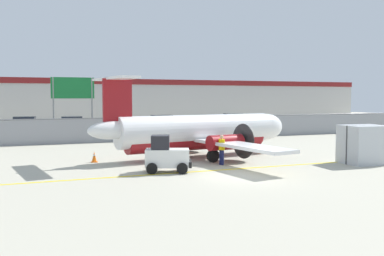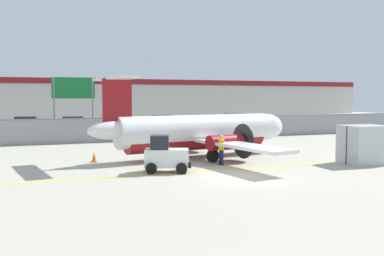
{
  "view_description": "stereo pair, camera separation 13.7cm",
  "coord_description": "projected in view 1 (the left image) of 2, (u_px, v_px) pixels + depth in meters",
  "views": [
    {
      "loc": [
        -9.73,
        -18.09,
        3.8
      ],
      "look_at": [
        0.34,
        7.81,
        1.8
      ],
      "focal_mm": 40.0,
      "sensor_mm": 36.0,
      "label": 1
    },
    {
      "loc": [
        -9.6,
        -18.14,
        3.8
      ],
      "look_at": [
        0.34,
        7.81,
        1.8
      ],
      "focal_mm": 40.0,
      "sensor_mm": 36.0,
      "label": 2
    }
  ],
  "objects": [
    {
      "name": "parked_car_5",
      "position": [
        215.0,
        122.0,
        49.5
      ],
      "size": [
        4.21,
        2.02,
        1.58
      ],
      "rotation": [
        0.0,
        0.0,
        0.01
      ],
      "color": "slate",
      "rests_on": "parking_lot_strip"
    },
    {
      "name": "baggage_tug",
      "position": [
        166.0,
        155.0,
        21.68
      ],
      "size": [
        2.56,
        1.99,
        1.88
      ],
      "rotation": [
        0.0,
        0.0,
        -0.34
      ],
      "color": "silver",
      "rests_on": "ground"
    },
    {
      "name": "traffic_cone_near_right",
      "position": [
        260.0,
        149.0,
        29.1
      ],
      "size": [
        0.36,
        0.36,
        0.64
      ],
      "color": "orange",
      "rests_on": "ground"
    },
    {
      "name": "parked_car_1",
      "position": [
        26.0,
        124.0,
        47.16
      ],
      "size": [
        4.39,
        2.44,
        1.58
      ],
      "rotation": [
        0.0,
        0.0,
        -0.14
      ],
      "color": "black",
      "rests_on": "parking_lot_strip"
    },
    {
      "name": "background_building",
      "position": [
        94.0,
        101.0,
        64.99
      ],
      "size": [
        91.0,
        8.1,
        6.5
      ],
      "color": "beige",
      "rests_on": "ground"
    },
    {
      "name": "ground_crew_worker",
      "position": [
        222.0,
        148.0,
        23.98
      ],
      "size": [
        0.38,
        0.55,
        1.7
      ],
      "rotation": [
        0.0,
        0.0,
        3.28
      ],
      "color": "#191E4C",
      "rests_on": "ground"
    },
    {
      "name": "parked_car_3",
      "position": [
        120.0,
        126.0,
        43.68
      ],
      "size": [
        4.38,
        2.4,
        1.58
      ],
      "rotation": [
        0.0,
        0.0,
        3.26
      ],
      "color": "#19662D",
      "rests_on": "parking_lot_strip"
    },
    {
      "name": "ground_plane",
      "position": [
        226.0,
        170.0,
        22.47
      ],
      "size": [
        140.0,
        140.0,
        0.01
      ],
      "color": "#B2AD99"
    },
    {
      "name": "parked_car_6",
      "position": [
        233.0,
        120.0,
        55.65
      ],
      "size": [
        4.22,
        2.03,
        1.58
      ],
      "rotation": [
        0.0,
        0.0,
        3.15
      ],
      "color": "navy",
      "rests_on": "parking_lot_strip"
    },
    {
      "name": "parked_car_4",
      "position": [
        163.0,
        122.0,
        50.86
      ],
      "size": [
        4.39,
        2.44,
        1.58
      ],
      "rotation": [
        0.0,
        0.0,
        0.13
      ],
      "color": "gray",
      "rests_on": "parking_lot_strip"
    },
    {
      "name": "highway_sign",
      "position": [
        73.0,
        93.0,
        36.46
      ],
      "size": [
        3.6,
        0.14,
        5.5
      ],
      "color": "slate",
      "rests_on": "ground"
    },
    {
      "name": "traffic_cone_near_left",
      "position": [
        94.0,
        157.0,
        25.0
      ],
      "size": [
        0.36,
        0.36,
        0.64
      ],
      "color": "orange",
      "rests_on": "ground"
    },
    {
      "name": "parking_lot_strip",
      "position": [
        119.0,
        131.0,
        48.03
      ],
      "size": [
        98.0,
        17.0,
        0.12
      ],
      "color": "#38383A",
      "rests_on": "ground"
    },
    {
      "name": "commuter_airplane",
      "position": [
        201.0,
        132.0,
        27.07
      ],
      "size": [
        13.95,
        16.05,
        4.92
      ],
      "rotation": [
        0.0,
        0.0,
        0.16
      ],
      "color": "white",
      "rests_on": "ground"
    },
    {
      "name": "perimeter_fence",
      "position": [
        146.0,
        128.0,
        37.26
      ],
      "size": [
        98.0,
        0.1,
        2.1
      ],
      "color": "gray",
      "rests_on": "ground"
    },
    {
      "name": "parked_car_2",
      "position": [
        71.0,
        124.0,
        47.08
      ],
      "size": [
        4.31,
        2.23,
        1.58
      ],
      "rotation": [
        0.0,
        0.0,
        3.07
      ],
      "color": "silver",
      "rests_on": "parking_lot_strip"
    },
    {
      "name": "cargo_container",
      "position": [
        364.0,
        144.0,
        24.51
      ],
      "size": [
        2.53,
        2.16,
        2.2
      ],
      "rotation": [
        0.0,
        0.0,
        -0.07
      ],
      "color": "#B7BCC1",
      "rests_on": "ground"
    }
  ]
}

